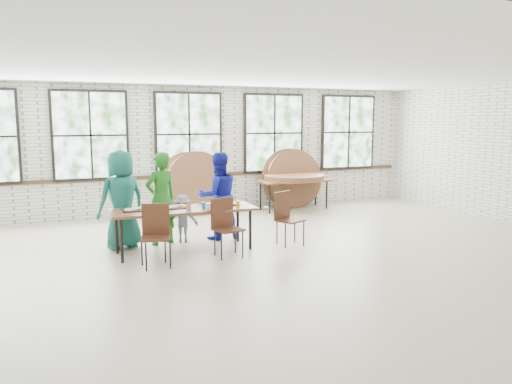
{
  "coord_description": "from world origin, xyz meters",
  "views": [
    {
      "loc": [
        -3.14,
        -7.0,
        2.23
      ],
      "look_at": [
        0.0,
        0.4,
        1.05
      ],
      "focal_mm": 35.0,
      "sensor_mm": 36.0,
      "label": 1
    }
  ],
  "objects_px": {
    "chair_near_right": "(225,222)",
    "storage_table": "(294,182)",
    "dining_table": "(184,211)",
    "chair_near_left": "(156,230)"
  },
  "relations": [
    {
      "from": "dining_table",
      "to": "storage_table",
      "type": "relative_size",
      "value": 1.33
    },
    {
      "from": "dining_table",
      "to": "chair_near_right",
      "type": "xyz_separation_m",
      "value": [
        0.55,
        -0.51,
        -0.13
      ]
    },
    {
      "from": "dining_table",
      "to": "storage_table",
      "type": "xyz_separation_m",
      "value": [
        3.53,
        2.83,
        -0.0
      ]
    },
    {
      "from": "dining_table",
      "to": "chair_near_right",
      "type": "relative_size",
      "value": 2.56
    },
    {
      "from": "storage_table",
      "to": "chair_near_left",
      "type": "bearing_deg",
      "value": -142.14
    },
    {
      "from": "chair_near_left",
      "to": "chair_near_right",
      "type": "distance_m",
      "value": 1.17
    },
    {
      "from": "chair_near_right",
      "to": "storage_table",
      "type": "distance_m",
      "value": 4.48
    },
    {
      "from": "chair_near_left",
      "to": "chair_near_right",
      "type": "relative_size",
      "value": 1.0
    },
    {
      "from": "storage_table",
      "to": "dining_table",
      "type": "bearing_deg",
      "value": -143.27
    },
    {
      "from": "chair_near_right",
      "to": "storage_table",
      "type": "xyz_separation_m",
      "value": [
        2.98,
        3.34,
        0.13
      ]
    }
  ]
}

